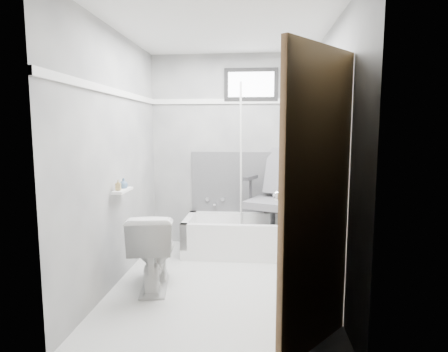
# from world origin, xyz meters

# --- Properties ---
(floor) EXTENTS (2.60, 2.60, 0.00)m
(floor) POSITION_xyz_m (0.00, 0.00, 0.00)
(floor) COLOR silver
(floor) RESTS_ON ground
(ceiling) EXTENTS (2.60, 2.60, 0.00)m
(ceiling) POSITION_xyz_m (0.00, 0.00, 2.40)
(ceiling) COLOR silver
(ceiling) RESTS_ON floor
(wall_back) EXTENTS (2.00, 0.02, 2.40)m
(wall_back) POSITION_xyz_m (0.00, 1.30, 1.20)
(wall_back) COLOR slate
(wall_back) RESTS_ON floor
(wall_front) EXTENTS (2.00, 0.02, 2.40)m
(wall_front) POSITION_xyz_m (0.00, -1.30, 1.20)
(wall_front) COLOR slate
(wall_front) RESTS_ON floor
(wall_left) EXTENTS (0.02, 2.60, 2.40)m
(wall_left) POSITION_xyz_m (-1.00, 0.00, 1.20)
(wall_left) COLOR slate
(wall_left) RESTS_ON floor
(wall_right) EXTENTS (0.02, 2.60, 2.40)m
(wall_right) POSITION_xyz_m (1.00, 0.00, 1.20)
(wall_right) COLOR slate
(wall_right) RESTS_ON floor
(bathtub) EXTENTS (1.50, 0.70, 0.42)m
(bathtub) POSITION_xyz_m (0.23, 0.93, 0.21)
(bathtub) COLOR white
(bathtub) RESTS_ON floor
(office_chair) EXTENTS (0.86, 0.86, 1.14)m
(office_chair) POSITION_xyz_m (0.53, 0.95, 0.69)
(office_chair) COLOR #5B5B5F
(office_chair) RESTS_ON bathtub
(toilet) EXTENTS (0.52, 0.78, 0.71)m
(toilet) POSITION_xyz_m (-0.62, -0.13, 0.36)
(toilet) COLOR white
(toilet) RESTS_ON floor
(door) EXTENTS (0.78, 0.78, 2.00)m
(door) POSITION_xyz_m (0.98, -1.28, 1.00)
(door) COLOR brown
(door) RESTS_ON floor
(window) EXTENTS (0.66, 0.04, 0.40)m
(window) POSITION_xyz_m (0.25, 1.29, 2.02)
(window) COLOR black
(window) RESTS_ON wall_back
(backerboard) EXTENTS (1.50, 0.02, 0.78)m
(backerboard) POSITION_xyz_m (0.25, 1.29, 0.80)
(backerboard) COLOR #4C4C4F
(backerboard) RESTS_ON wall_back
(trim_back) EXTENTS (2.00, 0.02, 0.06)m
(trim_back) POSITION_xyz_m (0.00, 1.29, 1.82)
(trim_back) COLOR white
(trim_back) RESTS_ON wall_back
(trim_left) EXTENTS (0.02, 2.60, 0.06)m
(trim_left) POSITION_xyz_m (-0.99, 0.00, 1.82)
(trim_left) COLOR white
(trim_left) RESTS_ON wall_left
(pole) EXTENTS (0.02, 0.37, 1.92)m
(pole) POSITION_xyz_m (0.14, 1.06, 1.05)
(pole) COLOR white
(pole) RESTS_ON bathtub
(shelf) EXTENTS (0.10, 0.32, 0.02)m
(shelf) POSITION_xyz_m (-0.93, -0.04, 0.90)
(shelf) COLOR white
(shelf) RESTS_ON wall_left
(soap_bottle_a) EXTENTS (0.05, 0.05, 0.10)m
(soap_bottle_a) POSITION_xyz_m (-0.94, -0.12, 0.97)
(soap_bottle_a) COLOR #A28B51
(soap_bottle_a) RESTS_ON shelf
(soap_bottle_b) EXTENTS (0.10, 0.10, 0.10)m
(soap_bottle_b) POSITION_xyz_m (-0.94, 0.02, 0.96)
(soap_bottle_b) COLOR #496687
(soap_bottle_b) RESTS_ON shelf
(faucet) EXTENTS (0.26, 0.10, 0.16)m
(faucet) POSITION_xyz_m (-0.20, 1.27, 0.55)
(faucet) COLOR silver
(faucet) RESTS_ON wall_back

